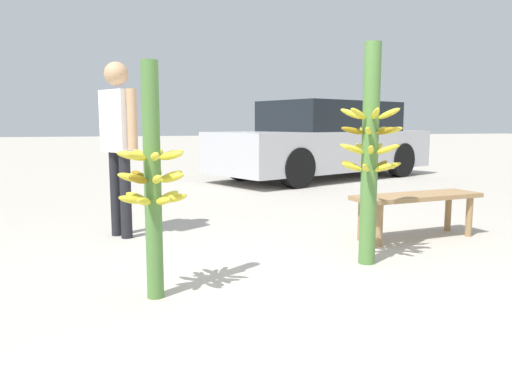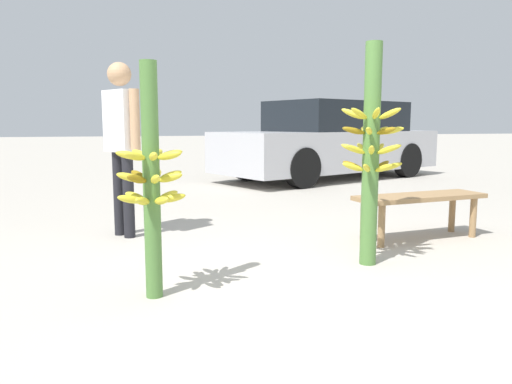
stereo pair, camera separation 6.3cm
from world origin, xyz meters
name	(u,v)px [view 1 (the left image)]	position (x,y,z in m)	size (l,w,h in m)	color
ground_plane	(297,294)	(0.00, 0.00, 0.00)	(80.00, 80.00, 0.00)	#B2AA9E
banana_stalk_left	(153,181)	(-0.83, 0.20, 0.71)	(0.41, 0.41, 1.40)	#4C7A38
banana_stalk_center	(370,152)	(0.76, 0.47, 0.84)	(0.46, 0.46, 1.61)	#4C7A38
vendor_person	(118,132)	(-0.95, 1.95, 0.96)	(0.34, 0.51, 1.58)	black
market_bench	(417,201)	(1.60, 1.06, 0.34)	(1.27, 0.48, 0.41)	#99754C
parked_car	(325,142)	(3.00, 5.92, 0.70)	(4.79, 3.16, 1.45)	#B7B7BC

